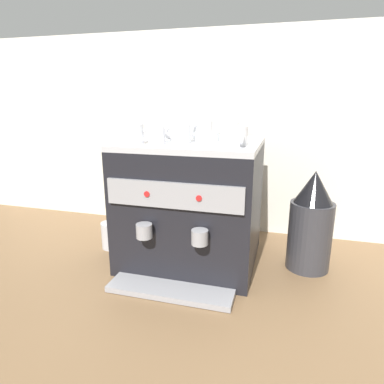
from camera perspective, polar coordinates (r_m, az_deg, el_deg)
The scene contains 13 objects.
ground_plane at distance 1.45m, azimuth 0.00°, elevation -11.12°, with size 4.00×4.00×0.00m, color brown.
tiled_backsplash_wall at distance 1.69m, azimuth 3.73°, elevation 9.81°, with size 2.80×0.03×0.97m, color silver.
espresso_machine at distance 1.36m, azimuth -0.05°, elevation -1.89°, with size 0.52×0.56×0.50m.
ceramic_cup_0 at distance 1.23m, azimuth -6.18°, elevation 9.58°, with size 0.09×0.06×0.06m.
ceramic_cup_1 at distance 1.42m, azimuth 1.64°, elevation 10.59°, with size 0.08×0.12×0.07m.
ceramic_cup_2 at distance 1.26m, azimuth -2.04°, elevation 9.87°, with size 0.11×0.07×0.07m.
ceramic_cup_3 at distance 1.18m, azimuth 7.95°, elevation 9.36°, with size 0.06×0.09×0.07m.
ceramic_cup_4 at distance 1.24m, azimuth -9.72°, elevation 9.68°, with size 0.07×0.11×0.07m.
ceramic_cup_5 at distance 1.38m, azimuth 6.51°, elevation 10.30°, with size 0.10×0.08×0.07m.
ceramic_bowl_0 at distance 1.31m, azimuth 2.54°, elevation 9.34°, with size 0.10×0.10×0.03m.
ceramic_bowl_1 at distance 1.41m, azimuth -3.83°, elevation 9.91°, with size 0.11×0.11×0.04m.
coffee_grinder at distance 1.38m, azimuth 19.48°, elevation -5.08°, with size 0.17×0.17×0.39m.
milk_pitcher at distance 1.57m, azimuth -13.45°, elevation -7.11°, with size 0.09×0.09×0.12m, color #B7B7BC.
Camera 1 is at (0.35, -1.25, 0.66)m, focal length 31.49 mm.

